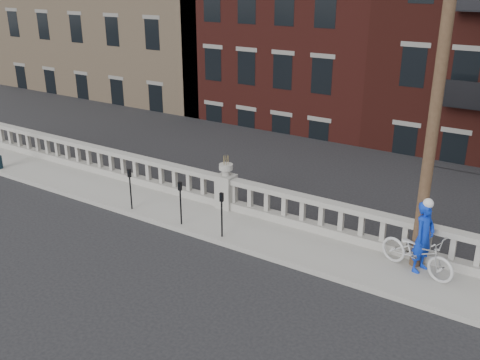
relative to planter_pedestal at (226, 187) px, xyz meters
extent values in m
plane|color=black|center=(0.00, -3.95, -0.83)|extent=(120.00, 120.00, 0.00)
cube|color=#9B9890|center=(0.00, -0.95, -0.76)|extent=(32.00, 2.20, 0.15)
cube|color=#9B9890|center=(0.00, 0.00, -0.56)|extent=(28.00, 0.34, 0.25)
cube|color=#9B9890|center=(0.00, 0.00, 0.27)|extent=(28.00, 0.34, 0.16)
cube|color=#9B9890|center=(0.00, 0.00, -0.13)|extent=(0.55, 0.55, 1.10)
cylinder|color=#9B9890|center=(0.00, 0.00, 0.52)|extent=(0.24, 0.24, 0.20)
cylinder|color=#9B9890|center=(0.00, 0.00, 0.70)|extent=(0.44, 0.44, 0.18)
cube|color=#605E59|center=(0.00, 0.35, -3.26)|extent=(36.00, 0.50, 5.15)
cube|color=black|center=(0.00, 22.00, -6.08)|extent=(80.00, 44.00, 0.50)
cube|color=#595651|center=(-2.00, 4.50, -3.83)|extent=(16.00, 7.00, 4.00)
cube|color=#9D8365|center=(-17.00, 17.00, 4.17)|extent=(18.00, 16.00, 20.00)
cube|color=#431713|center=(-4.00, 16.00, 1.17)|extent=(10.00, 14.00, 14.00)
cylinder|color=#422D1E|center=(6.20, -0.35, 4.32)|extent=(0.28, 0.28, 10.00)
cylinder|color=black|center=(-2.45, -1.80, -0.13)|extent=(0.05, 0.05, 1.10)
cube|color=black|center=(-2.45, -1.80, 0.55)|extent=(0.10, 0.08, 0.26)
cube|color=black|center=(-2.45, -1.85, 0.59)|extent=(0.06, 0.01, 0.08)
cylinder|color=black|center=(-0.41, -1.80, -0.13)|extent=(0.05, 0.05, 1.10)
cube|color=black|center=(-0.41, -1.80, 0.55)|extent=(0.10, 0.08, 0.26)
cube|color=black|center=(-0.41, -1.85, 0.59)|extent=(0.06, 0.01, 0.08)
cylinder|color=black|center=(1.09, -1.80, -0.13)|extent=(0.05, 0.05, 1.10)
cube|color=black|center=(1.09, -1.80, 0.55)|extent=(0.10, 0.08, 0.26)
cube|color=black|center=(1.09, -1.85, 0.59)|extent=(0.06, 0.01, 0.08)
imported|color=silver|center=(6.30, -0.68, -0.15)|extent=(2.14, 1.25, 1.07)
imported|color=#0C2FBC|center=(6.38, -0.55, 0.25)|extent=(0.61, 0.78, 1.87)
camera|label=1|loc=(9.08, -13.03, 6.37)|focal=40.00mm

